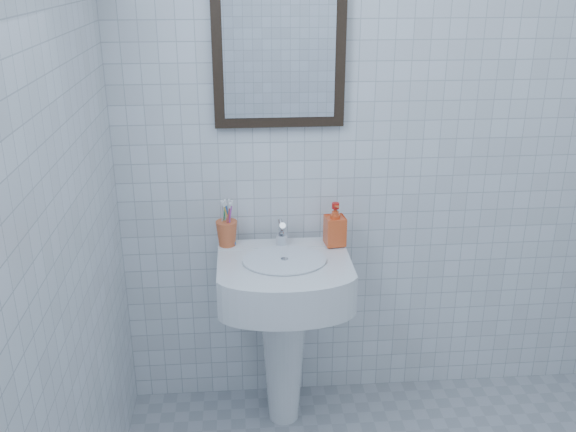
{
  "coord_description": "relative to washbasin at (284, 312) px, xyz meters",
  "views": [
    {
      "loc": [
        -0.61,
        -1.27,
        1.83
      ],
      "look_at": [
        -0.44,
        0.86,
        0.99
      ],
      "focal_mm": 40.0,
      "sensor_mm": 36.0,
      "label": 1
    }
  ],
  "objects": [
    {
      "name": "wall_back",
      "position": [
        0.45,
        0.22,
        0.72
      ],
      "size": [
        2.2,
        0.02,
        2.5
      ],
      "primitive_type": "cube",
      "color": "silver",
      "rests_on": "ground"
    },
    {
      "name": "faucet",
      "position": [
        -0.0,
        0.09,
        0.3
      ],
      "size": [
        0.05,
        0.1,
        0.12
      ],
      "color": "silver",
      "rests_on": "washbasin"
    },
    {
      "name": "wall_mirror",
      "position": [
        -0.0,
        0.2,
        1.02
      ],
      "size": [
        0.5,
        0.04,
        0.62
      ],
      "color": "black",
      "rests_on": "wall_back"
    },
    {
      "name": "toothbrush_cup",
      "position": [
        -0.22,
        0.11,
        0.3
      ],
      "size": [
        0.09,
        0.09,
        0.1
      ],
      "primitive_type": null,
      "rotation": [
        0.0,
        0.0,
        0.11
      ],
      "color": "#D75D31",
      "rests_on": "washbasin"
    },
    {
      "name": "washbasin",
      "position": [
        0.0,
        0.0,
        0.0
      ],
      "size": [
        0.51,
        0.37,
        0.79
      ],
      "color": "white",
      "rests_on": "ground"
    },
    {
      "name": "soap_dispenser",
      "position": [
        0.21,
        0.09,
        0.34
      ],
      "size": [
        0.09,
        0.09,
        0.17
      ],
      "primitive_type": "imported",
      "rotation": [
        0.0,
        0.0,
        0.11
      ],
      "color": "#E94016",
      "rests_on": "washbasin"
    },
    {
      "name": "wall_left",
      "position": [
        -0.65,
        -0.98,
        0.72
      ],
      "size": [
        0.02,
        2.4,
        2.5
      ],
      "primitive_type": "cube",
      "color": "silver",
      "rests_on": "ground"
    }
  ]
}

